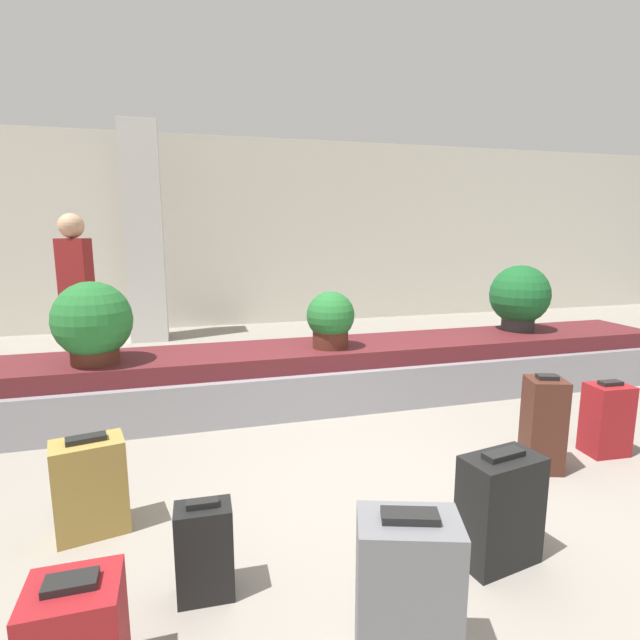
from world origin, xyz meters
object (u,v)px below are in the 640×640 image
object	(u,v)px
potted_plant_1	(93,323)
traveler_0	(76,282)
potted_plant_0	(331,319)
suitcase_2	(500,509)
suitcase_4	(90,487)
suitcase_1	(407,597)
suitcase_3	(205,551)
suitcase_0	(543,424)
suitcase_5	(607,419)
potted_plant_2	(520,297)
pillar	(144,234)

from	to	relation	value
potted_plant_1	traveler_0	xyz separation A→B (m)	(-0.34, 1.33, 0.21)
potted_plant_0	traveler_0	world-z (taller)	traveler_0
suitcase_2	suitcase_4	world-z (taller)	suitcase_2
suitcase_1	traveler_0	xyz separation A→B (m)	(-1.82, 4.26, 0.80)
suitcase_3	potted_plant_1	world-z (taller)	potted_plant_1
suitcase_0	potted_plant_1	distance (m)	3.58
suitcase_3	suitcase_1	bearing A→B (deg)	-39.08
suitcase_2	suitcase_4	distance (m)	2.20
suitcase_5	potted_plant_2	world-z (taller)	potted_plant_2
suitcase_4	potted_plant_2	world-z (taller)	potted_plant_2
suitcase_3	traveler_0	xyz separation A→B (m)	(-1.11, 3.64, 0.89)
suitcase_3	suitcase_5	bearing A→B (deg)	15.49
suitcase_0	potted_plant_1	world-z (taller)	potted_plant_1
traveler_0	suitcase_0	bearing A→B (deg)	162.24
suitcase_2	suitcase_3	world-z (taller)	suitcase_2
suitcase_3	potted_plant_0	xyz separation A→B (m)	(1.30, 2.32, 0.61)
potted_plant_2	suitcase_1	bearing A→B (deg)	-131.92
pillar	suitcase_3	size ratio (longest dim) A/B	6.67
suitcase_5	pillar	bearing A→B (deg)	128.12
suitcase_4	potted_plant_1	bearing A→B (deg)	84.34
potted_plant_0	potted_plant_1	bearing A→B (deg)	-179.71
potted_plant_0	suitcase_4	bearing A→B (deg)	-139.06
pillar	suitcase_1	bearing A→B (deg)	-79.08
pillar	potted_plant_1	bearing A→B (deg)	-93.82
pillar	potted_plant_0	distance (m)	4.04
suitcase_1	suitcase_4	world-z (taller)	suitcase_1
suitcase_2	suitcase_3	distance (m)	1.46
traveler_0	potted_plant_2	bearing A→B (deg)	-169.89
traveler_0	pillar	bearing A→B (deg)	-81.55
suitcase_2	traveler_0	bearing A→B (deg)	113.77
suitcase_3	suitcase_5	distance (m)	3.07
suitcase_1	potted_plant_2	world-z (taller)	potted_plant_2
suitcase_1	traveler_0	size ratio (longest dim) A/B	0.37
potted_plant_0	potted_plant_1	distance (m)	2.07
potted_plant_1	suitcase_0	bearing A→B (deg)	-28.33
suitcase_0	potted_plant_0	distance (m)	2.05
suitcase_3	suitcase_5	size ratio (longest dim) A/B	0.84
suitcase_4	suitcase_1	bearing A→B (deg)	-57.16
pillar	suitcase_0	xyz separation A→B (m)	(2.88, -5.20, -1.27)
pillar	potted_plant_0	bearing A→B (deg)	-62.43
pillar	suitcase_5	size ratio (longest dim) A/B	5.62
potted_plant_1	traveler_0	distance (m)	1.39
pillar	traveler_0	xyz separation A→B (m)	(-0.58, -2.19, -0.48)
pillar	suitcase_3	xyz separation A→B (m)	(0.53, -5.83, -1.37)
suitcase_5	potted_plant_2	size ratio (longest dim) A/B	0.79
pillar	suitcase_0	world-z (taller)	pillar
potted_plant_2	potted_plant_1	bearing A→B (deg)	-176.82
traveler_0	potted_plant_1	bearing A→B (deg)	127.80
suitcase_5	potted_plant_2	bearing A→B (deg)	76.29
suitcase_2	potted_plant_1	world-z (taller)	potted_plant_1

